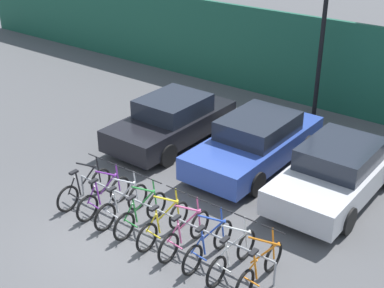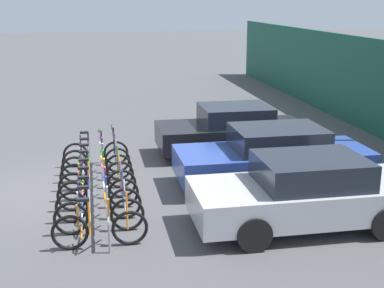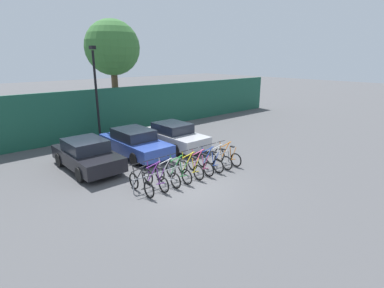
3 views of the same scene
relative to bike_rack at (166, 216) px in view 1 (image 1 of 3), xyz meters
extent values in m
plane|color=#4C4C4F|center=(-0.76, -0.68, -0.50)|extent=(120.00, 120.00, 0.00)
cube|color=#19513D|center=(-0.76, 8.82, 1.03)|extent=(36.00, 0.16, 3.06)
cylinder|color=gray|center=(0.00, 0.00, 0.05)|extent=(5.38, 0.04, 0.04)
cylinder|color=gray|center=(-2.69, 0.00, -0.23)|extent=(0.04, 0.04, 0.55)
cylinder|color=gray|center=(2.69, 0.00, -0.23)|extent=(0.04, 0.04, 0.55)
torus|color=black|center=(-2.44, -0.68, -0.17)|extent=(0.06, 0.66, 0.66)
torus|color=black|center=(-2.44, 0.37, -0.17)|extent=(0.06, 0.66, 0.66)
cylinder|color=black|center=(-2.44, 0.01, 0.15)|extent=(0.60, 0.04, 0.76)
cylinder|color=black|center=(-2.44, -0.05, 0.46)|extent=(0.68, 0.04, 0.16)
cylinder|color=black|center=(-2.44, -0.33, 0.09)|extent=(0.14, 0.04, 0.63)
cylinder|color=black|center=(-2.44, -0.53, 0.11)|extent=(0.32, 0.03, 0.58)
cylinder|color=black|center=(-2.44, -0.48, -0.20)|extent=(0.40, 0.03, 0.08)
cylinder|color=black|center=(-2.44, 0.33, 0.17)|extent=(0.12, 0.04, 0.69)
cylinder|color=black|center=(-2.44, 0.29, 0.54)|extent=(0.52, 0.03, 0.03)
cube|color=black|center=(-2.44, -0.42, 0.43)|extent=(0.10, 0.22, 0.05)
torus|color=black|center=(-1.78, -0.68, -0.17)|extent=(0.06, 0.66, 0.66)
torus|color=black|center=(-1.78, 0.37, -0.17)|extent=(0.06, 0.66, 0.66)
cylinder|color=#752D99|center=(-1.78, 0.01, 0.15)|extent=(0.60, 0.04, 0.76)
cylinder|color=#752D99|center=(-1.78, -0.05, 0.46)|extent=(0.68, 0.04, 0.16)
cylinder|color=#752D99|center=(-1.78, -0.33, 0.09)|extent=(0.14, 0.04, 0.63)
cylinder|color=#752D99|center=(-1.78, -0.53, 0.11)|extent=(0.32, 0.03, 0.58)
cylinder|color=#752D99|center=(-1.78, -0.48, -0.20)|extent=(0.40, 0.03, 0.08)
cylinder|color=#752D99|center=(-1.78, 0.33, 0.17)|extent=(0.12, 0.04, 0.69)
cylinder|color=black|center=(-1.78, 0.29, 0.54)|extent=(0.52, 0.03, 0.03)
cube|color=black|center=(-1.78, -0.42, 0.43)|extent=(0.10, 0.22, 0.05)
torus|color=black|center=(-1.20, -0.68, -0.17)|extent=(0.06, 0.66, 0.66)
torus|color=black|center=(-1.20, 0.37, -0.17)|extent=(0.06, 0.66, 0.66)
cylinder|color=#B7B7BC|center=(-1.20, 0.01, 0.15)|extent=(0.60, 0.04, 0.76)
cylinder|color=#B7B7BC|center=(-1.20, -0.05, 0.46)|extent=(0.68, 0.04, 0.16)
cylinder|color=#B7B7BC|center=(-1.20, -0.33, 0.09)|extent=(0.14, 0.04, 0.63)
cylinder|color=#B7B7BC|center=(-1.20, -0.53, 0.11)|extent=(0.32, 0.03, 0.58)
cylinder|color=#B7B7BC|center=(-1.20, -0.48, -0.20)|extent=(0.40, 0.03, 0.08)
cylinder|color=#B7B7BC|center=(-1.20, 0.33, 0.17)|extent=(0.12, 0.04, 0.69)
cylinder|color=black|center=(-1.20, 0.29, 0.54)|extent=(0.52, 0.03, 0.03)
cube|color=black|center=(-1.20, -0.42, 0.43)|extent=(0.10, 0.22, 0.05)
torus|color=black|center=(-0.62, -0.68, -0.17)|extent=(0.06, 0.66, 0.66)
torus|color=black|center=(-0.62, 0.37, -0.17)|extent=(0.06, 0.66, 0.66)
cylinder|color=#288438|center=(-0.62, 0.01, 0.15)|extent=(0.60, 0.04, 0.76)
cylinder|color=#288438|center=(-0.62, -0.05, 0.46)|extent=(0.68, 0.04, 0.16)
cylinder|color=#288438|center=(-0.62, -0.33, 0.09)|extent=(0.14, 0.04, 0.63)
cylinder|color=#288438|center=(-0.62, -0.53, 0.11)|extent=(0.32, 0.03, 0.58)
cylinder|color=#288438|center=(-0.62, -0.48, -0.20)|extent=(0.40, 0.03, 0.08)
cylinder|color=#288438|center=(-0.62, 0.33, 0.17)|extent=(0.12, 0.04, 0.69)
cylinder|color=black|center=(-0.62, 0.29, 0.54)|extent=(0.52, 0.03, 0.03)
cube|color=black|center=(-0.62, -0.42, 0.43)|extent=(0.10, 0.22, 0.05)
torus|color=black|center=(0.04, -0.68, -0.17)|extent=(0.06, 0.66, 0.66)
torus|color=black|center=(0.04, 0.37, -0.17)|extent=(0.06, 0.66, 0.66)
cylinder|color=yellow|center=(0.04, 0.01, 0.15)|extent=(0.60, 0.04, 0.76)
cylinder|color=yellow|center=(0.04, -0.05, 0.46)|extent=(0.68, 0.04, 0.16)
cylinder|color=yellow|center=(0.04, -0.33, 0.09)|extent=(0.14, 0.04, 0.63)
cylinder|color=yellow|center=(0.04, -0.53, 0.11)|extent=(0.32, 0.03, 0.58)
cylinder|color=yellow|center=(0.04, -0.48, -0.20)|extent=(0.40, 0.03, 0.08)
cylinder|color=yellow|center=(0.04, 0.33, 0.17)|extent=(0.12, 0.04, 0.69)
cylinder|color=black|center=(0.04, 0.29, 0.54)|extent=(0.52, 0.03, 0.03)
cube|color=black|center=(0.04, -0.42, 0.43)|extent=(0.10, 0.22, 0.05)
torus|color=black|center=(0.62, -0.68, -0.17)|extent=(0.06, 0.66, 0.66)
torus|color=black|center=(0.62, 0.37, -0.17)|extent=(0.06, 0.66, 0.66)
cylinder|color=#E55993|center=(0.62, 0.01, 0.15)|extent=(0.60, 0.04, 0.76)
cylinder|color=#E55993|center=(0.62, -0.05, 0.46)|extent=(0.68, 0.04, 0.16)
cylinder|color=#E55993|center=(0.62, -0.33, 0.09)|extent=(0.14, 0.04, 0.63)
cylinder|color=#E55993|center=(0.62, -0.53, 0.11)|extent=(0.32, 0.03, 0.58)
cylinder|color=#E55993|center=(0.62, -0.48, -0.20)|extent=(0.40, 0.03, 0.08)
cylinder|color=#E55993|center=(0.62, 0.33, 0.17)|extent=(0.12, 0.04, 0.69)
cylinder|color=black|center=(0.62, 0.29, 0.54)|extent=(0.52, 0.03, 0.03)
cube|color=black|center=(0.62, -0.42, 0.43)|extent=(0.10, 0.22, 0.05)
torus|color=black|center=(1.23, -0.68, -0.17)|extent=(0.06, 0.66, 0.66)
torus|color=black|center=(1.23, 0.37, -0.17)|extent=(0.06, 0.66, 0.66)
cylinder|color=#284CB7|center=(1.23, 0.01, 0.15)|extent=(0.60, 0.04, 0.76)
cylinder|color=#284CB7|center=(1.23, -0.05, 0.46)|extent=(0.68, 0.04, 0.16)
cylinder|color=#284CB7|center=(1.23, -0.33, 0.09)|extent=(0.14, 0.04, 0.63)
cylinder|color=#284CB7|center=(1.23, -0.53, 0.11)|extent=(0.32, 0.03, 0.58)
cylinder|color=#284CB7|center=(1.23, -0.48, -0.20)|extent=(0.40, 0.03, 0.08)
cylinder|color=#284CB7|center=(1.23, 0.33, 0.17)|extent=(0.12, 0.04, 0.69)
cylinder|color=black|center=(1.23, 0.29, 0.54)|extent=(0.52, 0.03, 0.03)
cube|color=black|center=(1.23, -0.42, 0.43)|extent=(0.10, 0.22, 0.05)
torus|color=black|center=(1.81, -0.68, -0.17)|extent=(0.06, 0.66, 0.66)
torus|color=black|center=(1.81, 0.37, -0.17)|extent=(0.06, 0.66, 0.66)
cylinder|color=silver|center=(1.81, 0.01, 0.15)|extent=(0.60, 0.04, 0.76)
cylinder|color=silver|center=(1.81, -0.05, 0.46)|extent=(0.68, 0.04, 0.16)
cylinder|color=silver|center=(1.81, -0.33, 0.09)|extent=(0.14, 0.04, 0.63)
cylinder|color=silver|center=(1.81, -0.53, 0.11)|extent=(0.32, 0.03, 0.58)
cylinder|color=silver|center=(1.81, -0.48, -0.20)|extent=(0.40, 0.03, 0.08)
cylinder|color=silver|center=(1.81, 0.33, 0.17)|extent=(0.12, 0.04, 0.69)
cylinder|color=black|center=(1.81, 0.29, 0.54)|extent=(0.52, 0.03, 0.03)
cube|color=black|center=(1.81, -0.42, 0.43)|extent=(0.10, 0.22, 0.05)
torus|color=black|center=(2.44, -0.68, -0.17)|extent=(0.06, 0.66, 0.66)
torus|color=black|center=(2.44, 0.37, -0.17)|extent=(0.06, 0.66, 0.66)
cylinder|color=orange|center=(2.44, 0.01, 0.15)|extent=(0.60, 0.04, 0.76)
cylinder|color=orange|center=(2.44, -0.05, 0.46)|extent=(0.68, 0.04, 0.16)
cylinder|color=orange|center=(2.44, -0.33, 0.09)|extent=(0.14, 0.04, 0.63)
cylinder|color=orange|center=(2.44, -0.53, 0.11)|extent=(0.32, 0.03, 0.58)
cylinder|color=orange|center=(2.44, -0.48, -0.20)|extent=(0.40, 0.03, 0.08)
cylinder|color=orange|center=(2.44, 0.33, 0.17)|extent=(0.12, 0.04, 0.69)
cylinder|color=black|center=(2.44, 0.29, 0.54)|extent=(0.52, 0.03, 0.03)
cube|color=black|center=(2.44, -0.42, 0.43)|extent=(0.10, 0.22, 0.05)
cube|color=black|center=(-2.88, 3.66, 0.06)|extent=(1.80, 4.17, 0.62)
cube|color=#1E232D|center=(-2.88, 3.76, 0.63)|extent=(1.58, 1.92, 0.52)
cylinder|color=black|center=(-3.74, 4.86, -0.18)|extent=(0.20, 0.64, 0.64)
cylinder|color=black|center=(-2.03, 4.86, -0.18)|extent=(0.20, 0.64, 0.64)
cylinder|color=black|center=(-3.74, 2.45, -0.18)|extent=(0.20, 0.64, 0.64)
cylinder|color=black|center=(-2.03, 2.45, -0.18)|extent=(0.20, 0.64, 0.64)
cube|color=#2D479E|center=(-0.19, 3.95, 0.06)|extent=(1.80, 4.55, 0.62)
cube|color=#1E232D|center=(-0.19, 4.06, 0.63)|extent=(1.58, 2.09, 0.52)
cylinder|color=black|center=(-1.04, 5.26, -0.18)|extent=(0.20, 0.64, 0.64)
cylinder|color=black|center=(0.67, 5.26, -0.18)|extent=(0.20, 0.64, 0.64)
cylinder|color=black|center=(-1.04, 2.63, -0.18)|extent=(0.20, 0.64, 0.64)
cylinder|color=black|center=(0.67, 2.63, -0.18)|extent=(0.20, 0.64, 0.64)
cube|color=#B7B7BC|center=(2.23, 3.75, 0.06)|extent=(1.80, 4.35, 0.62)
cube|color=#1E232D|center=(2.23, 3.86, 0.63)|extent=(1.58, 2.00, 0.52)
cylinder|color=black|center=(1.38, 5.01, -0.18)|extent=(0.20, 0.64, 0.64)
cylinder|color=black|center=(1.38, 2.49, -0.18)|extent=(0.20, 0.64, 0.64)
cylinder|color=black|center=(3.09, 2.49, -0.18)|extent=(0.20, 0.64, 0.64)
cylinder|color=black|center=(-0.31, 7.83, 2.17)|extent=(0.14, 0.14, 5.35)
camera|label=1|loc=(6.34, -7.31, 6.49)|focal=50.00mm
camera|label=2|loc=(11.32, -0.18, 3.80)|focal=50.00mm
camera|label=3|loc=(-7.94, -9.19, 4.49)|focal=28.00mm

